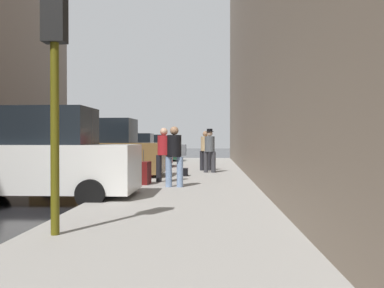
{
  "coord_description": "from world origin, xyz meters",
  "views": [
    {
      "loc": [
        6.71,
        -11.07,
        1.49
      ],
      "look_at": [
        5.96,
        4.73,
        1.32
      ],
      "focal_mm": 40.0,
      "sensor_mm": 36.0,
      "label": 1
    }
  ],
  "objects_px": {
    "parked_gray_coupe": "(159,148)",
    "pedestrian_in_tan_coat": "(206,148)",
    "pedestrian_with_beanie": "(210,148)",
    "parked_red_hatchback": "(130,152)",
    "duffel_bag": "(183,172)",
    "parked_bronze_suv": "(102,152)",
    "pedestrian_in_jeans": "(174,153)",
    "pedestrian_in_red_jacket": "(164,152)",
    "fire_hydrant": "(150,167)",
    "parked_white_van": "(41,159)",
    "rolling_suitcase": "(143,173)",
    "parked_dark_green_sedan": "(147,150)",
    "traffic_light": "(55,49)"
  },
  "relations": [
    {
      "from": "parked_gray_coupe",
      "to": "pedestrian_in_tan_coat",
      "type": "bearing_deg",
      "value": -75.03
    },
    {
      "from": "pedestrian_with_beanie",
      "to": "parked_red_hatchback",
      "type": "bearing_deg",
      "value": 137.73
    },
    {
      "from": "pedestrian_with_beanie",
      "to": "duffel_bag",
      "type": "height_order",
      "value": "pedestrian_with_beanie"
    },
    {
      "from": "parked_bronze_suv",
      "to": "pedestrian_in_jeans",
      "type": "height_order",
      "value": "parked_bronze_suv"
    },
    {
      "from": "pedestrian_in_red_jacket",
      "to": "pedestrian_in_jeans",
      "type": "distance_m",
      "value": 1.53
    },
    {
      "from": "pedestrian_in_tan_coat",
      "to": "pedestrian_in_jeans",
      "type": "distance_m",
      "value": 6.53
    },
    {
      "from": "parked_bronze_suv",
      "to": "fire_hydrant",
      "type": "height_order",
      "value": "parked_bronze_suv"
    },
    {
      "from": "parked_white_van",
      "to": "parked_gray_coupe",
      "type": "height_order",
      "value": "parked_white_van"
    },
    {
      "from": "parked_red_hatchback",
      "to": "rolling_suitcase",
      "type": "relative_size",
      "value": 4.08
    },
    {
      "from": "parked_dark_green_sedan",
      "to": "parked_gray_coupe",
      "type": "relative_size",
      "value": 1.01
    },
    {
      "from": "parked_red_hatchback",
      "to": "pedestrian_in_jeans",
      "type": "distance_m",
      "value": 9.43
    },
    {
      "from": "parked_red_hatchback",
      "to": "pedestrian_with_beanie",
      "type": "distance_m",
      "value": 5.36
    },
    {
      "from": "parked_white_van",
      "to": "pedestrian_in_red_jacket",
      "type": "relative_size",
      "value": 2.69
    },
    {
      "from": "parked_white_van",
      "to": "traffic_light",
      "type": "relative_size",
      "value": 1.28
    },
    {
      "from": "traffic_light",
      "to": "pedestrian_in_tan_coat",
      "type": "distance_m",
      "value": 12.82
    },
    {
      "from": "traffic_light",
      "to": "parked_bronze_suv",
      "type": "bearing_deg",
      "value": 100.9
    },
    {
      "from": "parked_white_van",
      "to": "duffel_bag",
      "type": "bearing_deg",
      "value": 62.35
    },
    {
      "from": "parked_bronze_suv",
      "to": "pedestrian_with_beanie",
      "type": "xyz_separation_m",
      "value": [
        3.96,
        1.8,
        0.1
      ]
    },
    {
      "from": "pedestrian_in_tan_coat",
      "to": "pedestrian_with_beanie",
      "type": "height_order",
      "value": "pedestrian_with_beanie"
    },
    {
      "from": "parked_white_van",
      "to": "parked_gray_coupe",
      "type": "xyz_separation_m",
      "value": [
        0.0,
        22.63,
        -0.18
      ]
    },
    {
      "from": "parked_dark_green_sedan",
      "to": "duffel_bag",
      "type": "distance_m",
      "value": 11.32
    },
    {
      "from": "parked_bronze_suv",
      "to": "parked_gray_coupe",
      "type": "distance_m",
      "value": 17.07
    },
    {
      "from": "pedestrian_in_red_jacket",
      "to": "parked_gray_coupe",
      "type": "bearing_deg",
      "value": 97.55
    },
    {
      "from": "parked_bronze_suv",
      "to": "pedestrian_in_jeans",
      "type": "relative_size",
      "value": 2.72
    },
    {
      "from": "rolling_suitcase",
      "to": "duffel_bag",
      "type": "height_order",
      "value": "rolling_suitcase"
    },
    {
      "from": "rolling_suitcase",
      "to": "duffel_bag",
      "type": "xyz_separation_m",
      "value": [
        1.0,
        2.99,
        -0.2
      ]
    },
    {
      "from": "pedestrian_with_beanie",
      "to": "fire_hydrant",
      "type": "bearing_deg",
      "value": -137.36
    },
    {
      "from": "parked_bronze_suv",
      "to": "duffel_bag",
      "type": "bearing_deg",
      "value": 3.22
    },
    {
      "from": "parked_dark_green_sedan",
      "to": "pedestrian_in_tan_coat",
      "type": "height_order",
      "value": "pedestrian_in_tan_coat"
    },
    {
      "from": "parked_dark_green_sedan",
      "to": "fire_hydrant",
      "type": "bearing_deg",
      "value": -80.9
    },
    {
      "from": "rolling_suitcase",
      "to": "parked_bronze_suv",
      "type": "bearing_deg",
      "value": 125.37
    },
    {
      "from": "parked_red_hatchback",
      "to": "rolling_suitcase",
      "type": "height_order",
      "value": "parked_red_hatchback"
    },
    {
      "from": "parked_gray_coupe",
      "to": "rolling_suitcase",
      "type": "height_order",
      "value": "parked_gray_coupe"
    },
    {
      "from": "pedestrian_in_tan_coat",
      "to": "rolling_suitcase",
      "type": "height_order",
      "value": "pedestrian_in_tan_coat"
    },
    {
      "from": "parked_white_van",
      "to": "parked_dark_green_sedan",
      "type": "relative_size",
      "value": 1.08
    },
    {
      "from": "parked_gray_coupe",
      "to": "pedestrian_in_red_jacket",
      "type": "height_order",
      "value": "pedestrian_in_red_jacket"
    },
    {
      "from": "pedestrian_with_beanie",
      "to": "rolling_suitcase",
      "type": "relative_size",
      "value": 1.71
    },
    {
      "from": "traffic_light",
      "to": "parked_red_hatchback",
      "type": "bearing_deg",
      "value": 97.03
    },
    {
      "from": "fire_hydrant",
      "to": "duffel_bag",
      "type": "xyz_separation_m",
      "value": [
        1.2,
        0.36,
        -0.21
      ]
    },
    {
      "from": "pedestrian_in_tan_coat",
      "to": "duffel_bag",
      "type": "distance_m",
      "value": 3.0
    },
    {
      "from": "parked_gray_coupe",
      "to": "pedestrian_in_jeans",
      "type": "relative_size",
      "value": 2.47
    },
    {
      "from": "parked_bronze_suv",
      "to": "pedestrian_in_tan_coat",
      "type": "bearing_deg",
      "value": 38.0
    },
    {
      "from": "pedestrian_with_beanie",
      "to": "parked_gray_coupe",
      "type": "bearing_deg",
      "value": 104.55
    },
    {
      "from": "pedestrian_in_tan_coat",
      "to": "parked_white_van",
      "type": "bearing_deg",
      "value": -113.91
    },
    {
      "from": "pedestrian_in_tan_coat",
      "to": "rolling_suitcase",
      "type": "xyz_separation_m",
      "value": [
        -1.77,
        -5.77,
        -0.61
      ]
    },
    {
      "from": "parked_gray_coupe",
      "to": "fire_hydrant",
      "type": "bearing_deg",
      "value": -84.03
    },
    {
      "from": "parked_red_hatchback",
      "to": "traffic_light",
      "type": "bearing_deg",
      "value": -82.97
    },
    {
      "from": "pedestrian_in_red_jacket",
      "to": "duffel_bag",
      "type": "height_order",
      "value": "pedestrian_in_red_jacket"
    },
    {
      "from": "parked_white_van",
      "to": "duffel_bag",
      "type": "relative_size",
      "value": 10.46
    },
    {
      "from": "pedestrian_in_red_jacket",
      "to": "pedestrian_with_beanie",
      "type": "bearing_deg",
      "value": 69.76
    }
  ]
}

